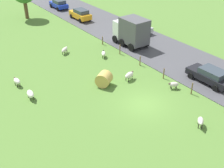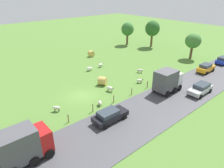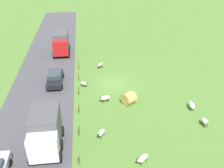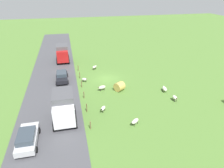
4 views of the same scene
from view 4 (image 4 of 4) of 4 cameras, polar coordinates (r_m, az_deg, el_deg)
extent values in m
plane|color=#517A33|center=(35.88, -1.49, 1.45)|extent=(160.00, 160.00, 0.00)
cube|color=#47474C|center=(35.41, -16.34, 0.06)|extent=(8.00, 80.00, 0.06)
ellipsoid|color=beige|center=(34.90, -7.80, 1.32)|extent=(1.02, 0.87, 0.48)
ellipsoid|color=brown|center=(34.68, -7.17, 1.39)|extent=(0.32, 0.29, 0.20)
cylinder|color=#2D2823|center=(35.04, -7.31, 0.87)|extent=(0.07, 0.07, 0.29)
cylinder|color=#2D2823|center=(34.83, -7.49, 0.70)|extent=(0.07, 0.07, 0.29)
cylinder|color=#2D2823|center=(35.24, -8.05, 0.97)|extent=(0.07, 0.07, 0.29)
cylinder|color=#2D2823|center=(35.03, -8.23, 0.80)|extent=(0.07, 0.07, 0.29)
ellipsoid|color=beige|center=(39.91, -4.97, 4.79)|extent=(1.03, 0.98, 0.45)
ellipsoid|color=silver|center=(40.20, -4.55, 5.12)|extent=(0.31, 0.31, 0.20)
cylinder|color=#2D2823|center=(40.30, -4.85, 4.47)|extent=(0.07, 0.07, 0.37)
cylinder|color=#2D2823|center=(40.15, -4.57, 4.40)|extent=(0.07, 0.07, 0.37)
cylinder|color=#2D2823|center=(39.92, -5.34, 4.24)|extent=(0.07, 0.07, 0.37)
cylinder|color=#2D2823|center=(39.77, -5.07, 4.17)|extent=(0.07, 0.07, 0.37)
ellipsoid|color=silver|center=(26.54, -2.55, -6.84)|extent=(0.96, 1.12, 0.45)
ellipsoid|color=black|center=(26.11, -3.00, -7.20)|extent=(0.30, 0.32, 0.20)
cylinder|color=#2D2823|center=(26.46, -2.54, -7.82)|extent=(0.07, 0.07, 0.33)
cylinder|color=#2D2823|center=(26.55, -3.03, -7.70)|extent=(0.07, 0.07, 0.33)
cylinder|color=#2D2823|center=(26.90, -2.04, -7.18)|extent=(0.07, 0.07, 0.33)
cylinder|color=#2D2823|center=(26.99, -2.52, -7.08)|extent=(0.07, 0.07, 0.33)
ellipsoid|color=white|center=(32.33, 14.59, -1.30)|extent=(0.70, 1.24, 0.55)
ellipsoid|color=silver|center=(32.74, 14.30, -0.67)|extent=(0.21, 0.28, 0.20)
cylinder|color=#2D2823|center=(32.71, 14.09, -1.62)|extent=(0.07, 0.07, 0.31)
cylinder|color=#2D2823|center=(32.81, 14.59, -1.60)|extent=(0.07, 0.07, 0.31)
cylinder|color=#2D2823|center=(32.18, 14.44, -2.15)|extent=(0.07, 0.07, 0.31)
cylinder|color=#2D2823|center=(32.28, 14.95, -2.12)|extent=(0.07, 0.07, 0.31)
ellipsoid|color=white|center=(30.17, 17.28, -3.64)|extent=(0.53, 1.03, 0.49)
ellipsoid|color=brown|center=(29.77, 17.78, -3.89)|extent=(0.19, 0.27, 0.20)
cylinder|color=#2D2823|center=(30.22, 17.68, -4.47)|extent=(0.07, 0.07, 0.38)
cylinder|color=#2D2823|center=(30.08, 17.24, -4.55)|extent=(0.07, 0.07, 0.38)
cylinder|color=#2D2823|center=(30.62, 17.14, -3.97)|extent=(0.07, 0.07, 0.38)
cylinder|color=#2D2823|center=(30.48, 16.71, -4.04)|extent=(0.07, 0.07, 0.38)
ellipsoid|color=beige|center=(24.38, 6.53, -10.34)|extent=(1.24, 1.10, 0.49)
ellipsoid|color=silver|center=(23.93, 5.77, -10.75)|extent=(0.32, 0.30, 0.20)
cylinder|color=#2D2823|center=(24.30, 6.32, -11.46)|extent=(0.07, 0.07, 0.31)
cylinder|color=#2D2823|center=(24.42, 5.79, -11.22)|extent=(0.07, 0.07, 0.31)
cylinder|color=#2D2823|center=(24.74, 7.19, -10.75)|extent=(0.07, 0.07, 0.31)
cylinder|color=#2D2823|center=(24.86, 6.66, -10.52)|extent=(0.07, 0.07, 0.31)
ellipsoid|color=silver|center=(31.68, -2.83, -0.94)|extent=(1.29, 0.84, 0.53)
ellipsoid|color=brown|center=(31.41, -3.76, -0.97)|extent=(0.30, 0.25, 0.20)
cylinder|color=#2D2823|center=(31.61, -3.23, -1.78)|extent=(0.07, 0.07, 0.36)
cylinder|color=#2D2823|center=(31.84, -3.46, -1.57)|extent=(0.07, 0.07, 0.36)
cylinder|color=#2D2823|center=(31.86, -2.17, -1.52)|extent=(0.07, 0.07, 0.36)
cylinder|color=#2D2823|center=(32.10, -2.41, -1.31)|extent=(0.07, 0.07, 0.36)
cylinder|color=tan|center=(31.60, 2.10, -0.70)|extent=(1.85, 1.88, 1.40)
cylinder|color=brown|center=(39.69, -9.50, 4.44)|extent=(0.12, 0.12, 1.12)
cylinder|color=brown|center=(36.31, -9.07, 2.45)|extent=(0.12, 0.12, 1.18)
cylinder|color=brown|center=(33.00, -8.55, -0.03)|extent=(0.12, 0.12, 1.14)
cylinder|color=brown|center=(29.77, -7.92, -3.05)|extent=(0.12, 0.12, 1.11)
cylinder|color=brown|center=(26.62, -7.13, -6.68)|extent=(0.12, 0.12, 1.20)
cylinder|color=brown|center=(23.68, -6.11, -11.47)|extent=(0.12, 0.12, 1.06)
cube|color=white|center=(23.42, -13.33, -9.08)|extent=(2.41, 1.20, 2.30)
cube|color=#4C4C51|center=(25.12, -13.49, -5.46)|extent=(2.41, 3.33, 3.06)
cylinder|color=black|center=(24.06, -10.13, -11.05)|extent=(0.30, 0.96, 0.96)
cylinder|color=black|center=(24.16, -15.95, -11.57)|extent=(0.30, 0.96, 0.96)
cylinder|color=black|center=(25.23, -10.35, -9.13)|extent=(0.30, 0.96, 0.96)
cylinder|color=black|center=(25.32, -15.87, -9.63)|extent=(0.30, 0.96, 0.96)
cylinder|color=black|center=(26.75, -10.59, -6.92)|extent=(0.30, 0.96, 0.96)
cylinder|color=black|center=(26.85, -15.77, -7.40)|extent=(0.30, 0.96, 0.96)
cube|color=#B21919|center=(43.28, -13.73, 7.46)|extent=(2.33, 1.20, 2.30)
cube|color=#4C4C51|center=(45.38, -13.81, 8.78)|extent=(2.33, 3.43, 3.02)
cylinder|color=black|center=(43.63, -12.05, 6.18)|extent=(0.30, 0.96, 0.96)
cylinder|color=black|center=(43.68, -15.10, 5.87)|extent=(0.30, 0.96, 0.96)
cylinder|color=black|center=(45.01, -12.11, 6.79)|extent=(0.30, 0.96, 0.96)
cylinder|color=black|center=(45.06, -15.08, 6.49)|extent=(0.30, 0.96, 0.96)
cylinder|color=black|center=(46.80, -12.19, 7.51)|extent=(0.30, 0.96, 0.96)
cylinder|color=black|center=(46.85, -15.05, 7.23)|extent=(0.30, 0.96, 0.96)
cube|color=black|center=(35.84, -13.91, 1.83)|extent=(1.87, 4.55, 0.62)
cube|color=#333D47|center=(35.92, -14.01, 2.91)|extent=(1.65, 2.50, 0.56)
cylinder|color=black|center=(34.59, -12.29, 0.55)|extent=(0.22, 0.64, 0.64)
cylinder|color=black|center=(34.66, -15.38, 0.25)|extent=(0.22, 0.64, 0.64)
cylinder|color=black|center=(37.30, -12.44, 2.44)|extent=(0.22, 0.64, 0.64)
cylinder|color=black|center=(37.36, -15.30, 2.16)|extent=(0.22, 0.64, 0.64)
cube|color=#B7B7BC|center=(23.26, -22.67, -13.96)|extent=(1.88, 4.60, 0.64)
cube|color=#333D47|center=(22.63, -23.05, -13.33)|extent=(1.66, 2.53, 0.56)
cylinder|color=black|center=(24.81, -24.26, -12.46)|extent=(0.22, 0.64, 0.64)
cylinder|color=black|center=(24.44, -19.86, -12.21)|extent=(0.22, 0.64, 0.64)
cylinder|color=black|center=(22.56, -25.50, -17.08)|extent=(0.22, 0.64, 0.64)
cylinder|color=black|center=(22.15, -20.57, -16.90)|extent=(0.22, 0.64, 0.64)
camera|label=1|loc=(51.91, 12.34, 25.09)|focal=46.51mm
camera|label=2|loc=(49.20, -36.02, 21.37)|focal=32.43mm
camera|label=3|loc=(5.11, 24.92, 36.88)|focal=39.37mm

